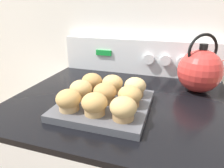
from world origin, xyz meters
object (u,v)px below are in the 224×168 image
Objects in this scene: muffin_r1_c0 at (81,90)px; muffin_r0_c0 at (69,100)px; muffin_pan at (105,105)px; muffin_r0_c2 at (123,109)px; tea_kettle at (200,70)px; muffin_r0_c1 at (95,104)px; muffin_r2_c2 at (135,87)px; muffin_r1_c2 at (130,96)px; muffin_r2_c0 at (92,82)px; muffin_r1_c1 at (105,93)px; muffin_r2_c1 at (112,84)px.

muffin_r0_c0 is at bearing -89.73° from muffin_r1_c0.
muffin_pan is 3.79× the size of muffin_r1_c0.
tea_kettle is (0.21, 0.32, 0.03)m from muffin_r0_c2.
muffin_r0_c1 is 0.18m from muffin_r2_c2.
muffin_r0_c2 is (0.08, -0.00, 0.00)m from muffin_r0_c1.
muffin_r1_c2 is 0.18m from muffin_r2_c0.
muffin_r1_c1 is at bearing -45.27° from muffin_r2_c0.
muffin_pan is at bearing -89.41° from muffin_r2_c1.
muffin_r0_c1 is 0.12m from muffin_r1_c2.
muffin_r1_c0 is (-0.00, 0.08, 0.00)m from muffin_r0_c0.
muffin_r1_c1 is at bearing -140.28° from tea_kettle.
muffin_r2_c0 is 1.00× the size of muffin_r2_c1.
tea_kettle is (0.21, 0.16, 0.03)m from muffin_r2_c2.
muffin_r2_c0 is 0.33× the size of tea_kettle.
tea_kettle is (0.29, 0.32, 0.03)m from muffin_r0_c1.
muffin_r1_c2 is 0.32m from tea_kettle.
muffin_r0_c2 is 0.39m from tea_kettle.
muffin_r1_c1 is at bearing 44.63° from muffin_r0_c0.
muffin_r0_c1 and muffin_r0_c2 have the same top height.
muffin_pan is at bearing 0.22° from muffin_r1_c0.
muffin_r0_c2 is at bearing -0.05° from muffin_r0_c0.
muffin_r2_c1 is at bearing 91.07° from muffin_r1_c1.
muffin_r0_c2 is at bearing -44.90° from muffin_r1_c1.
muffin_pan is 3.79× the size of muffin_r0_c1.
muffin_r2_c0 is (-0.08, 0.08, 0.04)m from muffin_pan.
muffin_r1_c1 is (0.08, 0.08, 0.00)m from muffin_r0_c0.
tea_kettle reaches higher than muffin_r2_c0.
muffin_r1_c2 and muffin_r2_c1 have the same top height.
tea_kettle is (0.38, 0.24, 0.03)m from muffin_r1_c0.
muffin_r0_c2 is 0.08m from muffin_r1_c2.
muffin_r0_c0 is 0.08m from muffin_r1_c0.
muffin_r2_c2 is at bearing -142.54° from tea_kettle.
tea_kettle is at bearing 37.46° from muffin_r2_c2.
muffin_r2_c2 is at bearing 44.60° from muffin_pan.
muffin_r0_c2 reaches higher than muffin_pan.
muffin_r0_c1 is 1.00× the size of muffin_r2_c1.
muffin_r2_c1 is at bearing 135.09° from muffin_r1_c2.
muffin_r0_c1 is 1.00× the size of muffin_r2_c2.
muffin_r1_c2 is (0.16, 0.00, 0.00)m from muffin_r1_c0.
muffin_r0_c1 and muffin_r1_c0 have the same top height.
muffin_r2_c0 is at bearing -176.98° from muffin_r2_c1.
tea_kettle is at bearing 32.88° from muffin_r1_c0.
tea_kettle is (0.37, 0.16, 0.03)m from muffin_r2_c0.
muffin_r1_c1 is 1.00× the size of muffin_r2_c1.
muffin_r1_c1 is (0.00, -0.00, 0.04)m from muffin_pan.
muffin_r2_c0 is at bearing 153.82° from muffin_r1_c2.
muffin_r2_c1 is (0.08, 0.16, 0.00)m from muffin_r0_c0.
tea_kettle reaches higher than muffin_r1_c1.
muffin_r2_c2 is (0.08, 0.08, 0.04)m from muffin_pan.
muffin_r2_c2 is 0.27m from tea_kettle.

